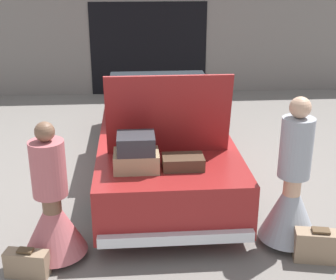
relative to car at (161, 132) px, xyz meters
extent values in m
plane|color=slate|center=(0.00, -0.01, -0.60)|extent=(40.00, 40.00, 0.00)
cube|color=slate|center=(0.00, 4.65, 0.80)|extent=(12.00, 0.12, 2.80)
cube|color=black|center=(0.00, 4.58, 0.50)|extent=(2.80, 0.02, 2.20)
cube|color=maroon|center=(0.00, -0.01, -0.10)|extent=(1.77, 4.87, 0.65)
cube|color=#1E2328|center=(0.00, 0.28, 0.47)|extent=(1.56, 1.56, 0.50)
cylinder|color=black|center=(-0.81, 1.50, -0.25)|extent=(0.18, 0.70, 0.70)
cylinder|color=black|center=(0.82, 1.50, -0.25)|extent=(0.18, 0.70, 0.70)
cylinder|color=black|center=(-0.81, -1.47, -0.25)|extent=(0.18, 0.70, 0.70)
cylinder|color=black|center=(0.82, -1.47, -0.25)|extent=(0.18, 0.70, 0.70)
cube|color=silver|center=(0.00, -2.48, -0.32)|extent=(1.68, 0.10, 0.12)
cube|color=maroon|center=(0.00, -1.44, 0.73)|extent=(1.51, 0.21, 1.01)
cube|color=#9E8460|center=(-0.40, -1.87, 0.33)|extent=(0.51, 0.38, 0.21)
cube|color=#473323|center=(0.14, -1.87, 0.30)|extent=(0.47, 0.31, 0.15)
cube|color=#2D2D33|center=(-0.40, -1.87, 0.54)|extent=(0.42, 0.38, 0.21)
cylinder|color=brown|center=(-1.31, -2.29, -0.22)|extent=(0.20, 0.20, 0.76)
cone|color=#B25B60|center=(-1.31, -2.29, -0.18)|extent=(0.69, 0.69, 0.68)
cylinder|color=#B25B60|center=(-1.31, -2.29, 0.46)|extent=(0.36, 0.36, 0.60)
sphere|color=brown|center=(-1.31, -2.29, 0.86)|extent=(0.21, 0.21, 0.21)
cylinder|color=tan|center=(1.31, -2.23, -0.18)|extent=(0.19, 0.19, 0.85)
cone|color=#9399A3|center=(1.31, -2.23, -0.14)|extent=(0.67, 0.67, 0.76)
cylinder|color=#9399A3|center=(1.31, -2.23, 0.58)|extent=(0.35, 0.35, 0.67)
sphere|color=tan|center=(1.31, -2.23, 1.03)|extent=(0.23, 0.23, 0.23)
cube|color=#8C7259|center=(-1.55, -2.62, -0.46)|extent=(0.47, 0.25, 0.28)
cube|color=#4C3823|center=(-1.55, -2.62, -0.30)|extent=(0.17, 0.13, 0.02)
cube|color=#8C7259|center=(1.54, -2.59, -0.43)|extent=(0.55, 0.30, 0.35)
cube|color=#4C3823|center=(1.54, -2.59, -0.23)|extent=(0.20, 0.15, 0.02)
camera|label=1|loc=(-0.42, -6.76, 2.43)|focal=50.00mm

